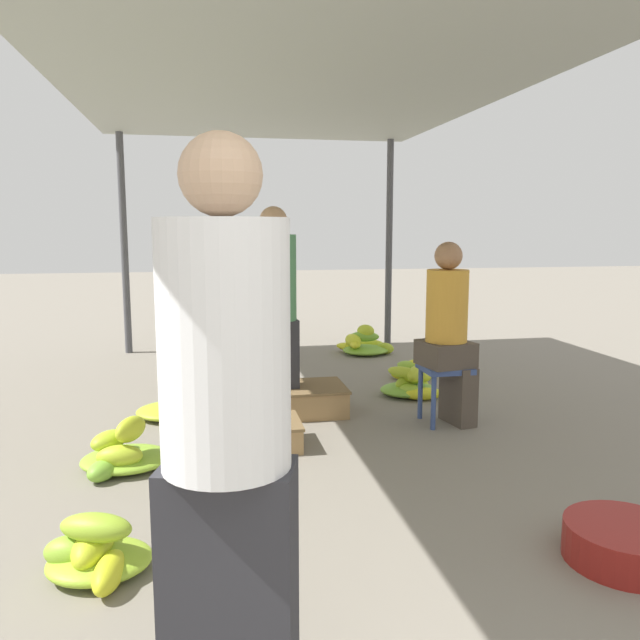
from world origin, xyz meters
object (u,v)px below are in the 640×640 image
(vendor_foreground, at_px, (227,434))
(shopper_walking_mid, at_px, (274,308))
(banana_pile_left_2, at_px, (181,410))
(banana_pile_right_1, at_px, (412,385))
(banana_pile_right_2, at_px, (364,345))
(stool, at_px, (445,377))
(crate_near, at_px, (312,399))
(basin_black, at_px, (625,543))
(banana_pile_left_0, at_px, (96,554))
(vendor_seated, at_px, (449,330))
(banana_pile_right_0, at_px, (415,370))
(crate_mid, at_px, (268,433))
(banana_pile_left_1, at_px, (122,455))

(vendor_foreground, xyz_separation_m, shopper_walking_mid, (0.48, 3.00, -0.04))
(banana_pile_left_2, height_order, shopper_walking_mid, shopper_walking_mid)
(banana_pile_right_1, xyz_separation_m, banana_pile_right_2, (0.06, 1.84, 0.01))
(stool, bearing_deg, banana_pile_left_2, 165.41)
(banana_pile_right_1, height_order, crate_near, banana_pile_right_1)
(basin_black, relative_size, shopper_walking_mid, 0.32)
(vendor_foreground, xyz_separation_m, basin_black, (1.71, 0.56, -0.79))
(banana_pile_left_0, relative_size, banana_pile_right_2, 0.68)
(banana_pile_right_2, relative_size, shopper_walking_mid, 0.42)
(crate_near, xyz_separation_m, shopper_walking_mid, (-0.29, 0.01, 0.72))
(basin_black, relative_size, crate_near, 1.00)
(vendor_seated, relative_size, banana_pile_right_0, 2.46)
(vendor_seated, relative_size, crate_mid, 3.09)
(vendor_foreground, height_order, basin_black, vendor_foreground)
(crate_mid, distance_m, shopper_walking_mid, 1.04)
(stool, height_order, basin_black, stool)
(banana_pile_right_1, height_order, banana_pile_right_2, banana_pile_right_2)
(banana_pile_right_0, bearing_deg, banana_pile_right_1, -111.26)
(crate_near, xyz_separation_m, crate_mid, (-0.42, -0.71, -0.02))
(banana_pile_right_1, bearing_deg, vendor_seated, -89.56)
(banana_pile_left_0, bearing_deg, shopper_walking_mid, 64.74)
(shopper_walking_mid, bearing_deg, banana_pile_left_0, -115.26)
(vendor_foreground, xyz_separation_m, banana_pile_right_1, (1.69, 3.30, -0.77))
(crate_near, bearing_deg, stool, -26.17)
(banana_pile_right_2, bearing_deg, stool, -91.66)
(vendor_foreground, bearing_deg, basin_black, 18.25)
(stool, xyz_separation_m, banana_pile_right_0, (0.26, 1.39, -0.27))
(banana_pile_left_1, height_order, banana_pile_right_0, banana_pile_left_1)
(stool, bearing_deg, banana_pile_right_0, 79.37)
(crate_near, bearing_deg, banana_pile_left_2, 177.20)
(vendor_foreground, distance_m, banana_pile_right_1, 3.79)
(banana_pile_right_1, xyz_separation_m, crate_near, (-0.93, -0.31, 0.01))
(banana_pile_left_0, relative_size, crate_mid, 1.07)
(basin_black, bearing_deg, banana_pile_left_2, 128.10)
(vendor_foreground, bearing_deg, crate_near, 75.67)
(basin_black, distance_m, shopper_walking_mid, 2.83)
(banana_pile_left_0, distance_m, banana_pile_left_2, 2.18)
(banana_pile_right_1, xyz_separation_m, crate_mid, (-1.35, -1.01, -0.01))
(basin_black, xyz_separation_m, banana_pile_right_2, (0.04, 4.57, 0.02))
(basin_black, xyz_separation_m, banana_pile_left_1, (-2.26, 1.48, 0.01))
(banana_pile_left_1, bearing_deg, basin_black, -33.32)
(banana_pile_right_1, bearing_deg, banana_pile_left_2, -172.37)
(banana_pile_left_0, distance_m, crate_mid, 1.64)
(banana_pile_right_0, xyz_separation_m, banana_pile_right_1, (-0.25, -0.63, 0.02))
(stool, distance_m, banana_pile_right_2, 2.60)
(vendor_foreground, xyz_separation_m, crate_mid, (0.34, 2.28, -0.78))
(banana_pile_right_2, relative_size, crate_near, 1.30)
(banana_pile_right_0, relative_size, crate_near, 1.05)
(basin_black, distance_m, banana_pile_left_2, 3.15)
(vendor_seated, distance_m, basin_black, 2.07)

